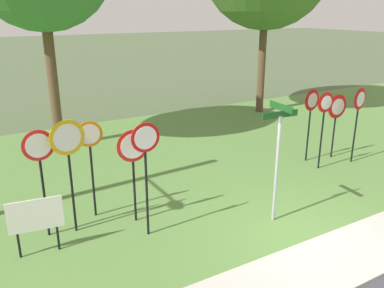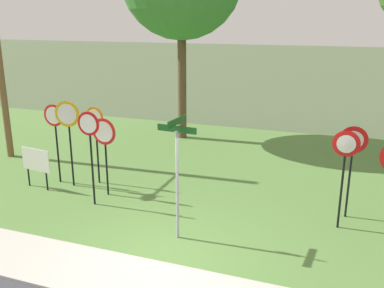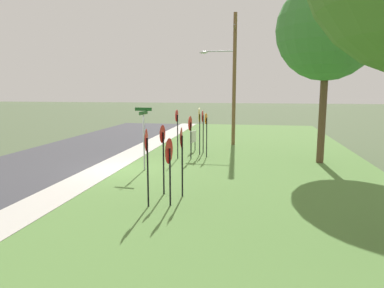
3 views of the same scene
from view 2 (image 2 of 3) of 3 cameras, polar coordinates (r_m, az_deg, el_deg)
name	(u,v)px [view 2 (image 2 of 3)]	position (r m, az deg, el deg)	size (l,w,h in m)	color
ground_plane	(160,263)	(9.52, -4.26, -15.60)	(160.00, 160.00, 0.00)	#4C5B3D
sidewalk_strip	(143,283)	(8.90, -6.49, -17.95)	(44.00, 1.60, 0.06)	#BCB7AD
grass_median	(233,172)	(14.64, 5.49, -3.74)	(44.00, 12.00, 0.04)	#567F3D
stop_sign_near_left	(90,139)	(11.74, -13.48, 0.65)	(0.65, 0.09, 2.65)	black
stop_sign_near_right	(96,129)	(13.38, -12.74, 1.90)	(0.62, 0.11, 2.45)	black
stop_sign_far_left	(55,127)	(13.76, -17.82, 2.21)	(0.68, 0.09, 2.51)	black
stop_sign_far_center	(68,124)	(13.29, -16.18, 2.53)	(0.78, 0.13, 2.67)	black
stop_sign_far_right	(104,140)	(12.38, -11.59, 0.53)	(0.77, 0.11, 2.32)	black
yield_sign_near_right	(345,157)	(10.73, 19.70, -1.70)	(0.64, 0.11, 2.50)	black
yield_sign_far_right	(352,151)	(11.42, 20.60, -0.83)	(0.70, 0.12, 2.45)	black
street_name_post	(177,169)	(9.69, -2.00, -3.31)	(0.96, 0.81, 2.90)	#9EA0A8
notice_board	(36,162)	(13.76, -20.10, -2.26)	(1.09, 0.18, 1.25)	black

